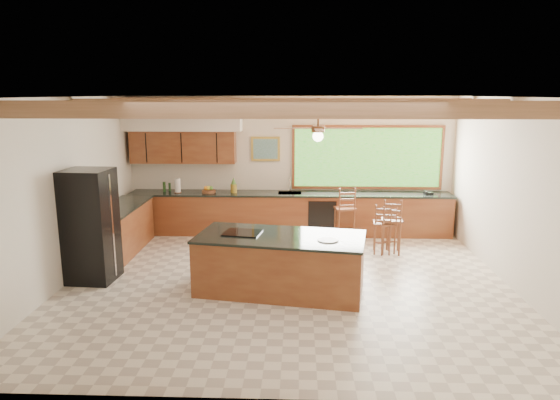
{
  "coord_description": "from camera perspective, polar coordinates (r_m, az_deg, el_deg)",
  "views": [
    {
      "loc": [
        0.17,
        -7.79,
        3.06
      ],
      "look_at": [
        -0.14,
        0.8,
        1.21
      ],
      "focal_mm": 32.0,
      "sensor_mm": 36.0,
      "label": 1
    }
  ],
  "objects": [
    {
      "name": "bar_stool_d",
      "position": [
        9.81,
        12.7,
        -2.4
      ],
      "size": [
        0.43,
        0.43,
        1.1
      ],
      "rotation": [
        0.0,
        0.0,
        -0.11
      ],
      "color": "brown",
      "rests_on": "ground"
    },
    {
      "name": "ground",
      "position": [
        8.37,
        0.76,
        -9.31
      ],
      "size": [
        7.2,
        7.2,
        0.0
      ],
      "primitive_type": "plane",
      "color": "beige",
      "rests_on": "ground"
    },
    {
      "name": "room_shell",
      "position": [
        8.49,
        -0.24,
        6.41
      ],
      "size": [
        7.27,
        6.54,
        3.02
      ],
      "color": "beige",
      "rests_on": "ground"
    },
    {
      "name": "bar_stool_b",
      "position": [
        9.8,
        11.7,
        -2.74
      ],
      "size": [
        0.4,
        0.4,
        0.99
      ],
      "rotation": [
        0.0,
        0.0,
        -0.12
      ],
      "color": "brown",
      "rests_on": "ground"
    },
    {
      "name": "bar_stool_c",
      "position": [
        9.81,
        12.01,
        -2.8
      ],
      "size": [
        0.45,
        0.45,
        0.97
      ],
      "rotation": [
        0.0,
        0.0,
        0.37
      ],
      "color": "brown",
      "rests_on": "ground"
    },
    {
      "name": "refrigerator",
      "position": [
        8.75,
        -20.84,
        -2.77
      ],
      "size": [
        0.77,
        0.75,
        1.86
      ],
      "rotation": [
        0.0,
        0.0,
        -0.06
      ],
      "color": "black",
      "rests_on": "ground"
    },
    {
      "name": "island",
      "position": [
        7.87,
        0.05,
        -7.22
      ],
      "size": [
        2.74,
        1.62,
        0.92
      ],
      "rotation": [
        0.0,
        0.0,
        -0.17
      ],
      "color": "brown",
      "rests_on": "ground"
    },
    {
      "name": "bar_stool_a",
      "position": [
        10.5,
        7.43,
        -1.07
      ],
      "size": [
        0.48,
        0.48,
        1.15
      ],
      "rotation": [
        0.0,
        0.0,
        0.17
      ],
      "color": "brown",
      "rests_on": "ground"
    },
    {
      "name": "counter_run",
      "position": [
        10.68,
        -3.31,
        -1.96
      ],
      "size": [
        7.12,
        3.1,
        1.26
      ],
      "color": "brown",
      "rests_on": "ground"
    }
  ]
}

